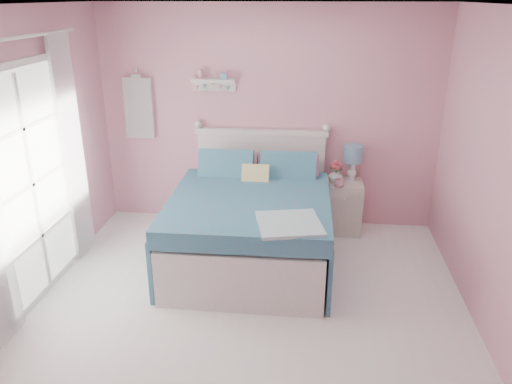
% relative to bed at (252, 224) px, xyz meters
% --- Properties ---
extents(floor, '(4.50, 4.50, 0.00)m').
position_rel_bed_xyz_m(floor, '(0.07, -1.23, -0.40)').
color(floor, white).
rests_on(floor, ground).
extents(room_shell, '(4.50, 4.50, 4.50)m').
position_rel_bed_xyz_m(room_shell, '(0.07, -1.23, 1.18)').
color(room_shell, pink).
rests_on(room_shell, floor).
extents(bed, '(1.63, 2.05, 1.18)m').
position_rel_bed_xyz_m(bed, '(0.00, 0.00, 0.00)').
color(bed, silver).
rests_on(bed, floor).
extents(nightstand, '(0.43, 0.43, 0.62)m').
position_rel_bed_xyz_m(nightstand, '(1.00, 0.79, -0.09)').
color(nightstand, beige).
rests_on(nightstand, floor).
extents(table_lamp, '(0.22, 0.22, 0.43)m').
position_rel_bed_xyz_m(table_lamp, '(1.08, 0.84, 0.52)').
color(table_lamp, white).
rests_on(table_lamp, nightstand).
extents(vase, '(0.20, 0.20, 0.17)m').
position_rel_bed_xyz_m(vase, '(0.89, 0.77, 0.31)').
color(vase, silver).
rests_on(vase, nightstand).
extents(teacup, '(0.12, 0.12, 0.09)m').
position_rel_bed_xyz_m(teacup, '(0.93, 0.64, 0.26)').
color(teacup, pink).
rests_on(teacup, nightstand).
extents(roses, '(0.14, 0.11, 0.12)m').
position_rel_bed_xyz_m(roses, '(0.89, 0.77, 0.43)').
color(roses, '#D14755').
rests_on(roses, vase).
extents(wall_shelf, '(0.50, 0.15, 0.25)m').
position_rel_bed_xyz_m(wall_shelf, '(-0.55, 0.97, 1.33)').
color(wall_shelf, silver).
rests_on(wall_shelf, room_shell).
extents(hanging_dress, '(0.34, 0.03, 0.72)m').
position_rel_bed_xyz_m(hanging_dress, '(-1.48, 0.95, 1.00)').
color(hanging_dress, white).
rests_on(hanging_dress, room_shell).
extents(french_door, '(0.04, 1.32, 2.16)m').
position_rel_bed_xyz_m(french_door, '(-1.90, -0.83, 0.67)').
color(french_door, silver).
rests_on(french_door, floor).
extents(curtain_far, '(0.04, 0.40, 2.32)m').
position_rel_bed_xyz_m(curtain_far, '(-1.84, -0.08, 0.78)').
color(curtain_far, white).
rests_on(curtain_far, floor).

